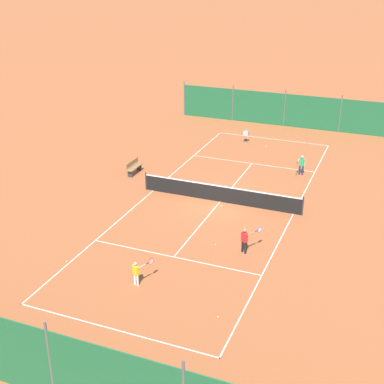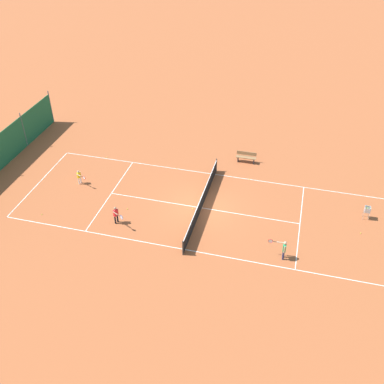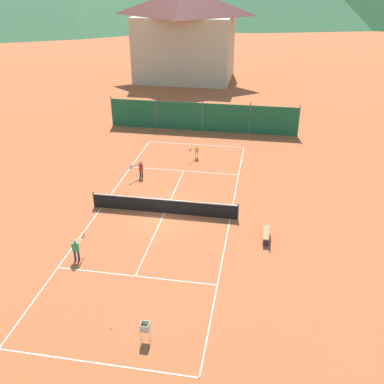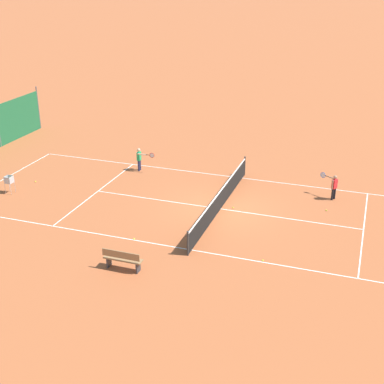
{
  "view_description": "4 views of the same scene",
  "coord_description": "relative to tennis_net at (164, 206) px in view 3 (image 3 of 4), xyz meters",
  "views": [
    {
      "loc": [
        -8.55,
        25.48,
        12.49
      ],
      "look_at": [
        1.21,
        1.17,
        0.87
      ],
      "focal_mm": 50.0,
      "sensor_mm": 36.0,
      "label": 1
    },
    {
      "loc": [
        -22.67,
        -5.3,
        18.35
      ],
      "look_at": [
        0.32,
        0.74,
        0.94
      ],
      "focal_mm": 42.0,
      "sensor_mm": 36.0,
      "label": 2
    },
    {
      "loc": [
        5.85,
        -23.55,
        13.89
      ],
      "look_at": [
        1.58,
        0.97,
        1.11
      ],
      "focal_mm": 42.0,
      "sensor_mm": 36.0,
      "label": 3
    },
    {
      "loc": [
        21.71,
        6.13,
        10.54
      ],
      "look_at": [
        1.54,
        -0.87,
        1.36
      ],
      "focal_mm": 50.0,
      "sensor_mm": 36.0,
      "label": 4
    }
  ],
  "objects": [
    {
      "name": "ball_hopper",
      "position": [
        1.63,
        -10.4,
        0.16
      ],
      "size": [
        0.36,
        0.36,
        0.89
      ],
      "color": "#B7B7BC",
      "rests_on": "ground"
    },
    {
      "name": "player_near_service",
      "position": [
        -2.86,
        4.8,
        0.23
      ],
      "size": [
        0.8,
        0.89,
        1.25
      ],
      "color": "black",
      "rests_on": "ground"
    },
    {
      "name": "courtside_bench",
      "position": [
        6.34,
        -1.93,
        -0.05
      ],
      "size": [
        0.36,
        1.5,
        0.84
      ],
      "color": "olive",
      "rests_on": "ground"
    },
    {
      "name": "tennis_ball_far_corner",
      "position": [
        4.06,
        -2.54,
        -0.47
      ],
      "size": [
        0.07,
        0.07,
        0.07
      ],
      "primitive_type": "sphere",
      "color": "#CCE033",
      "rests_on": "ground"
    },
    {
      "name": "tennis_ball_alley_right",
      "position": [
        4.02,
        2.87,
        -0.47
      ],
      "size": [
        0.07,
        0.07,
        0.07
      ],
      "primitive_type": "sphere",
      "color": "#CCE033",
      "rests_on": "ground"
    },
    {
      "name": "tennis_ball_by_net_left",
      "position": [
        -0.27,
        0.53,
        -0.47
      ],
      "size": [
        0.07,
        0.07,
        0.07
      ],
      "primitive_type": "sphere",
      "color": "#CCE033",
      "rests_on": "ground"
    },
    {
      "name": "player_far_baseline",
      "position": [
        -3.35,
        -5.59,
        0.24
      ],
      "size": [
        0.43,
        1.06,
        1.28
      ],
      "color": "#23284C",
      "rests_on": "ground"
    },
    {
      "name": "alpine_chalet",
      "position": [
        -5.36,
        35.46,
        5.32
      ],
      "size": [
        13.0,
        10.0,
        11.2
      ],
      "color": "#C6B28E",
      "rests_on": "ground"
    },
    {
      "name": "player_far_service",
      "position": [
        0.51,
        8.97,
        0.14
      ],
      "size": [
        0.64,
        0.86,
        1.09
      ],
      "color": "white",
      "rests_on": "ground"
    },
    {
      "name": "ground_plane",
      "position": [
        0.0,
        0.0,
        -0.5
      ],
      "size": [
        600.0,
        600.0,
        0.0
      ],
      "primitive_type": "plane",
      "color": "#A8542D"
    },
    {
      "name": "windscreen_fence_far",
      "position": [
        -0.0,
        15.5,
        0.81
      ],
      "size": [
        17.28,
        0.08,
        2.9
      ],
      "color": "#1E6038",
      "rests_on": "ground"
    },
    {
      "name": "court_line_markings",
      "position": [
        0.0,
        0.0,
        -0.5
      ],
      "size": [
        8.25,
        23.85,
        0.01
      ],
      "color": "white",
      "rests_on": "ground"
    },
    {
      "name": "tennis_net",
      "position": [
        0.0,
        0.0,
        0.0
      ],
      "size": [
        9.18,
        0.08,
        1.06
      ],
      "color": "#2D2D2D",
      "rests_on": "ground"
    },
    {
      "name": "tennis_ball_alley_left",
      "position": [
        -1.39,
        4.68,
        -0.47
      ],
      "size": [
        0.07,
        0.07,
        0.07
      ],
      "primitive_type": "sphere",
      "color": "#CCE033",
      "rests_on": "ground"
    },
    {
      "name": "tennis_ball_mid_court",
      "position": [
        0.01,
        -10.06,
        -0.47
      ],
      "size": [
        0.07,
        0.07,
        0.07
      ],
      "primitive_type": "sphere",
      "color": "#CCE033",
      "rests_on": "ground"
    },
    {
      "name": "tennis_ball_near_corner",
      "position": [
        -3.32,
        9.83,
        -0.47
      ],
      "size": [
        0.07,
        0.07,
        0.07
      ],
      "primitive_type": "sphere",
      "color": "#CCE033",
      "rests_on": "ground"
    },
    {
      "name": "tennis_ball_service_box",
      "position": [
        4.24,
        8.6,
        -0.47
      ],
      "size": [
        0.07,
        0.07,
        0.07
      ],
      "primitive_type": "sphere",
      "color": "#CCE033",
      "rests_on": "ground"
    }
  ]
}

